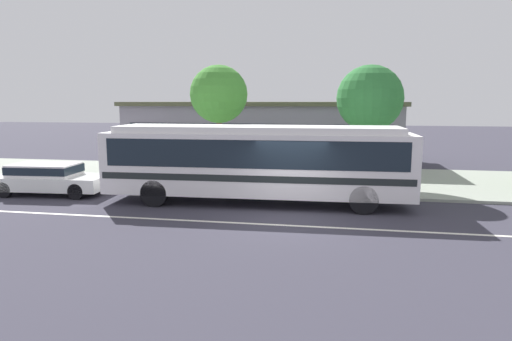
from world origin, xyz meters
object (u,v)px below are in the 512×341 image
Objects in this scene: street_tree_near_stop at (219,95)px; street_tree_mid_block at (370,99)px; transit_bus at (257,159)px; pedestrian_waiting_near_sign at (272,163)px; sedan_behind_bus at (49,177)px.

street_tree_mid_block is (6.80, 0.43, -0.18)m from street_tree_near_stop.
pedestrian_waiting_near_sign is at bearing 88.95° from transit_bus.
street_tree_near_stop is 1.01× the size of street_tree_mid_block.
street_tree_mid_block reaches higher than transit_bus.
street_tree_near_stop reaches higher than street_tree_mid_block.
transit_bus reaches higher than pedestrian_waiting_near_sign.
street_tree_mid_block is at bearing 43.56° from transit_bus.
transit_bus is at bearing -91.05° from pedestrian_waiting_near_sign.
transit_bus reaches higher than sedan_behind_bus.
transit_bus is at bearing -0.23° from sedan_behind_bus.
pedestrian_waiting_near_sign is at bearing 20.41° from sedan_behind_bus.
street_tree_mid_block reaches higher than pedestrian_waiting_near_sign.
pedestrian_waiting_near_sign is at bearing -169.79° from street_tree_mid_block.
sedan_behind_bus is 14.19m from street_tree_mid_block.
street_tree_mid_block is (13.19, 4.09, 3.25)m from sedan_behind_bus.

